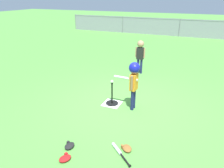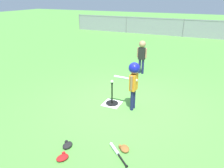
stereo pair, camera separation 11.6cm
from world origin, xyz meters
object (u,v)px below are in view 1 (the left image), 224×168
object	(u,v)px
batting_tee	(112,101)
batter_child	(134,76)
spare_bat_silver	(119,151)
glove_near_bats	(127,148)
baseball_on_tee	(112,82)
glove_by_plate	(65,158)
fielder_deep_right	(140,53)
glove_tossed_aside	(69,146)

from	to	relation	value
batting_tee	batter_child	bearing A→B (deg)	-3.60
spare_bat_silver	glove_near_bats	world-z (taller)	glove_near_bats
batting_tee	baseball_on_tee	distance (m)	0.53
batting_tee	glove_near_bats	distance (m)	1.80
batter_child	glove_by_plate	xyz separation A→B (m)	(-0.50, -2.15, -0.81)
batter_child	spare_bat_silver	bearing A→B (deg)	-80.64
batter_child	glove_near_bats	bearing A→B (deg)	-75.73
glove_by_plate	batting_tee	bearing A→B (deg)	91.76
baseball_on_tee	fielder_deep_right	bearing A→B (deg)	90.38
batter_child	glove_near_bats	distance (m)	1.75
baseball_on_tee	batter_child	size ratio (longest dim) A/B	0.06
glove_near_bats	baseball_on_tee	bearing A→B (deg)	121.69
fielder_deep_right	glove_tossed_aside	size ratio (longest dim) A/B	5.22
glove_tossed_aside	glove_by_plate	bearing A→B (deg)	-69.39
batter_child	glove_tossed_aside	size ratio (longest dim) A/B	5.31
baseball_on_tee	fielder_deep_right	distance (m)	2.53
batting_tee	glove_tossed_aside	xyz separation A→B (m)	(-0.05, -1.88, -0.05)
baseball_on_tee	glove_tossed_aside	distance (m)	1.97
spare_bat_silver	glove_by_plate	world-z (taller)	glove_by_plate
baseball_on_tee	batter_child	xyz separation A→B (m)	(0.57, -0.04, 0.23)
fielder_deep_right	glove_near_bats	xyz separation A→B (m)	(0.96, -4.06, -0.72)
baseball_on_tee	glove_by_plate	distance (m)	2.27
baseball_on_tee	spare_bat_silver	xyz separation A→B (m)	(0.83, -1.65, -0.59)
glove_by_plate	baseball_on_tee	bearing A→B (deg)	91.76
batting_tee	batter_child	size ratio (longest dim) A/B	0.49
spare_bat_silver	glove_near_bats	distance (m)	0.17
batting_tee	spare_bat_silver	size ratio (longest dim) A/B	1.13
glove_by_plate	glove_near_bats	bearing A→B (deg)	36.69
batting_tee	glove_tossed_aside	bearing A→B (deg)	-91.47
batter_child	glove_tossed_aside	distance (m)	2.11
spare_bat_silver	glove_near_bats	xyz separation A→B (m)	(0.11, 0.12, 0.01)
fielder_deep_right	spare_bat_silver	bearing A→B (deg)	-78.51
batter_child	glove_by_plate	bearing A→B (deg)	-103.04
spare_bat_silver	glove_tossed_aside	distance (m)	0.91
glove_near_bats	batter_child	bearing A→B (deg)	104.27
spare_bat_silver	batter_child	bearing A→B (deg)	99.36
fielder_deep_right	glove_by_plate	size ratio (longest dim) A/B	4.41
glove_near_bats	glove_tossed_aside	xyz separation A→B (m)	(-1.00, -0.35, 0.00)
spare_bat_silver	glove_tossed_aside	size ratio (longest dim) A/B	2.29
glove_by_plate	glove_tossed_aside	distance (m)	0.33
batter_child	spare_bat_silver	xyz separation A→B (m)	(0.27, -1.62, -0.82)
glove_near_bats	glove_tossed_aside	world-z (taller)	same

